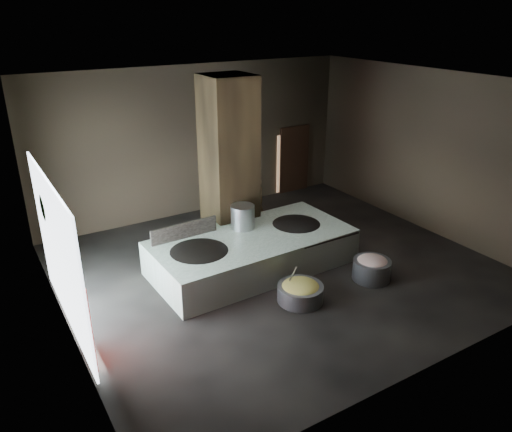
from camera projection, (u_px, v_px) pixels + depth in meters
floor at (278, 270)px, 12.43m from camera, size 10.00×9.00×0.10m
ceiling at (281, 80)px, 10.64m from camera, size 10.00×9.00×0.10m
back_wall at (196, 141)px, 15.12m from camera, size 10.00×0.10×4.50m
front_wall at (438, 262)px, 7.95m from camera, size 10.00×0.10×4.50m
left_wall at (50, 229)px, 9.12m from camera, size 0.10×9.00×4.50m
right_wall at (429, 152)px, 13.96m from camera, size 0.10×9.00×4.50m
pillar at (229, 164)px, 12.89m from camera, size 1.20×1.20×4.50m
hearth_platform at (252, 252)px, 12.29m from camera, size 4.98×2.49×0.85m
platform_cap at (252, 237)px, 12.14m from camera, size 4.80×2.30×0.03m
wok_left at (199, 255)px, 11.43m from camera, size 1.55×1.55×0.43m
wok_left_rim at (199, 252)px, 11.41m from camera, size 1.58×1.58×0.05m
wok_right at (296, 227)px, 12.85m from camera, size 1.44×1.44×0.41m
wok_right_rim at (296, 225)px, 12.83m from camera, size 1.47×1.47×0.05m
stock_pot at (243, 218)px, 12.48m from camera, size 0.60×0.60×0.64m
splash_guard at (184, 231)px, 11.95m from camera, size 1.71×0.12×0.43m
cook at (256, 204)px, 14.31m from camera, size 0.61×0.44×1.56m
veg_basin at (300, 293)px, 10.96m from camera, size 1.33×1.33×0.37m
veg_fill at (300, 287)px, 10.90m from camera, size 0.83×0.83×0.26m
ladle at (291, 278)px, 10.87m from camera, size 0.05×0.40×0.72m
meat_basin at (372, 269)px, 11.83m from camera, size 0.93×0.93×0.49m
meat_fill at (372, 262)px, 11.75m from camera, size 0.74×0.74×0.28m
doorway_near at (233, 171)px, 16.06m from camera, size 1.18×0.08×2.38m
doorway_near_glow at (233, 174)px, 15.99m from camera, size 0.82×0.04×1.94m
doorway_far at (294, 160)px, 17.21m from camera, size 1.18×0.08×2.38m
doorway_far_glow at (287, 163)px, 17.10m from camera, size 0.85×0.04×2.00m
left_opening at (59, 255)px, 9.57m from camera, size 0.04×4.20×3.10m
pavilion_sliver at (85, 320)px, 8.88m from camera, size 0.05×0.90×1.70m
tree_silhouette at (49, 207)px, 10.26m from camera, size 0.28×1.10×1.10m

